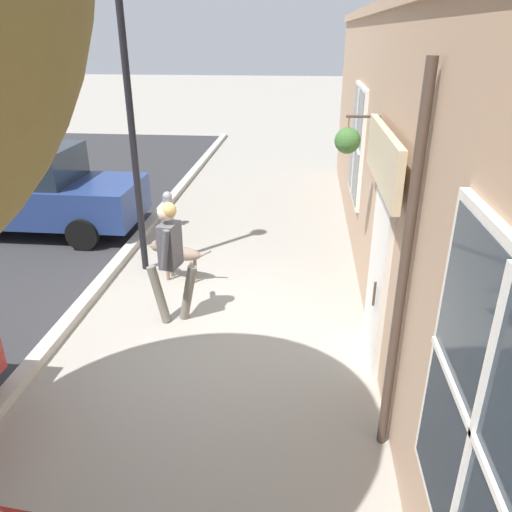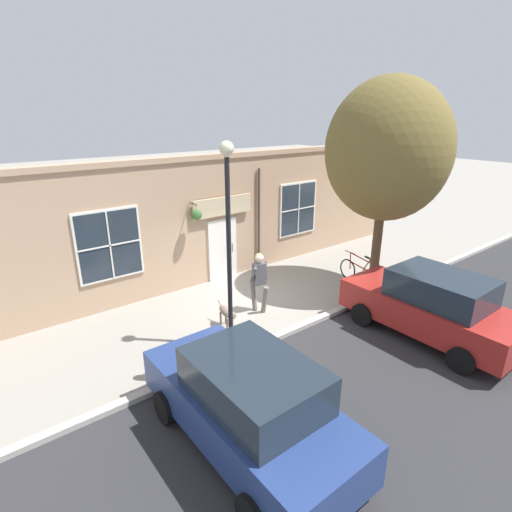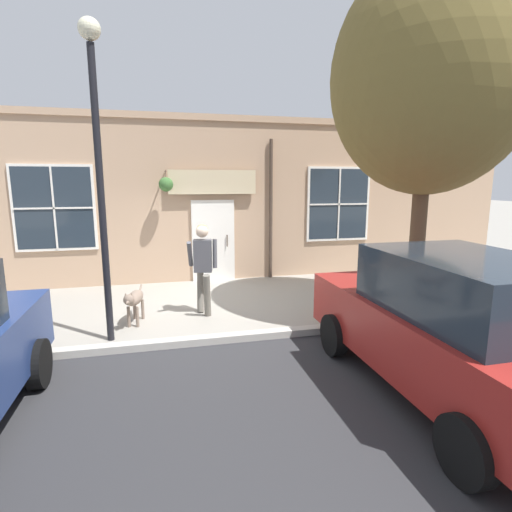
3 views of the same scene
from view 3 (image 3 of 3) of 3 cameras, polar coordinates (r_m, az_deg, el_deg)
ground_plane at (r=8.50m, az=-7.17°, el=-7.03°), size 90.00×90.00×0.00m
storefront_facade at (r=10.45m, az=-8.79°, el=8.01°), size 0.95×18.00×4.20m
pedestrian_walking at (r=7.71m, az=-7.60°, el=-0.60°), size 0.72×0.61×1.77m
dog_on_leash at (r=7.58m, az=-17.00°, el=-5.94°), size 1.12×0.38×0.69m
street_tree_by_curb at (r=8.14m, az=23.87°, el=21.54°), size 3.75×3.37×6.44m
leaning_bicycle at (r=8.80m, az=19.90°, el=-4.42°), size 1.74×0.24×1.01m
parked_car_mid_block at (r=5.32m, az=26.44°, el=-8.97°), size 4.30×1.94×1.75m
street_lamp at (r=6.67m, az=-21.76°, el=15.20°), size 0.32×0.32×4.87m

